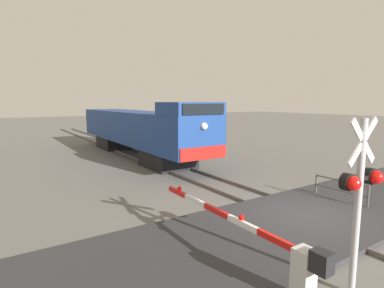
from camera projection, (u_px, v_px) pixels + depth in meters
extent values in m
plane|color=#605E59|center=(309.00, 219.00, 10.29)|extent=(160.00, 160.00, 0.00)
cube|color=#59544C|center=(295.00, 222.00, 9.89)|extent=(0.08, 80.00, 0.15)
cube|color=#59544C|center=(322.00, 213.00, 10.67)|extent=(0.08, 80.00, 0.15)
cube|color=#2D2D30|center=(309.00, 217.00, 10.28)|extent=(36.00, 4.58, 0.16)
cube|color=black|center=(167.00, 158.00, 18.46)|extent=(2.48, 3.20, 1.05)
cube|color=black|center=(116.00, 142.00, 26.06)|extent=(2.48, 3.20, 1.05)
cube|color=navy|center=(137.00, 127.00, 22.04)|extent=(2.92, 16.70, 2.20)
cube|color=navy|center=(190.00, 109.00, 15.94)|extent=(2.86, 2.47, 0.68)
cube|color=black|center=(204.00, 109.00, 14.90)|extent=(2.48, 0.06, 0.55)
cube|color=red|center=(204.00, 153.00, 15.19)|extent=(2.77, 0.08, 0.64)
sphere|color=#F2EACC|center=(204.00, 126.00, 15.00)|extent=(0.36, 0.36, 0.36)
cylinder|color=#ADADB2|center=(357.00, 210.00, 6.06)|extent=(0.14, 0.14, 3.65)
cube|color=white|center=(363.00, 141.00, 5.87)|extent=(0.95, 0.04, 0.95)
cube|color=white|center=(363.00, 141.00, 5.87)|extent=(0.95, 0.04, 0.95)
cube|color=black|center=(360.00, 179.00, 5.98)|extent=(1.04, 0.08, 0.08)
sphere|color=red|center=(353.00, 183.00, 5.66)|extent=(0.28, 0.28, 0.28)
sphere|color=red|center=(376.00, 177.00, 6.12)|extent=(0.28, 0.28, 0.28)
cylinder|color=black|center=(347.00, 182.00, 5.76)|extent=(0.34, 0.14, 0.34)
cylinder|color=black|center=(370.00, 176.00, 6.22)|extent=(0.34, 0.14, 0.34)
cube|color=silver|center=(303.00, 280.00, 5.75)|extent=(0.36, 0.36, 1.24)
cube|color=black|center=(322.00, 262.00, 5.39)|extent=(0.28, 0.36, 0.40)
cube|color=red|center=(276.00, 240.00, 6.26)|extent=(0.10, 0.99, 0.14)
cube|color=white|center=(243.00, 224.00, 7.08)|extent=(0.10, 0.99, 0.14)
cube|color=red|center=(217.00, 211.00, 7.90)|extent=(0.10, 0.99, 0.14)
cube|color=white|center=(195.00, 201.00, 8.73)|extent=(0.10, 0.99, 0.14)
cube|color=red|center=(178.00, 192.00, 9.55)|extent=(0.10, 0.99, 0.14)
sphere|color=red|center=(241.00, 217.00, 7.10)|extent=(0.14, 0.14, 0.14)
sphere|color=red|center=(179.00, 189.00, 9.45)|extent=(0.14, 0.14, 0.14)
cylinder|color=#4C4742|center=(368.00, 199.00, 10.99)|extent=(0.08, 0.08, 0.95)
cylinder|color=#4C4742|center=(316.00, 185.00, 12.75)|extent=(0.08, 0.08, 0.95)
cylinder|color=#4C4742|center=(341.00, 181.00, 11.81)|extent=(0.06, 2.12, 0.06)
cylinder|color=#4C4742|center=(340.00, 190.00, 11.86)|extent=(0.06, 2.12, 0.06)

